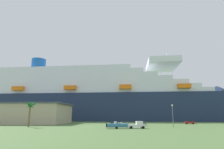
% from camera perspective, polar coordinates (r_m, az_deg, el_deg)
% --- Properties ---
extents(ground_plane, '(600.00, 600.00, 0.00)m').
position_cam_1_polar(ground_plane, '(100.63, -5.11, -14.41)').
color(ground_plane, '#4C6B38').
extents(cruise_ship, '(255.73, 57.45, 54.06)m').
position_cam_1_polar(cruise_ship, '(146.97, -10.84, -7.11)').
color(cruise_ship, '#1E2D4C').
rests_on(cruise_ship, ground_plane).
extents(terminal_building, '(51.61, 29.55, 9.74)m').
position_cam_1_polar(terminal_building, '(106.86, -26.55, -10.45)').
color(terminal_building, '#B7A88C').
rests_on(terminal_building, ground_plane).
extents(pickup_truck, '(5.74, 2.64, 2.20)m').
position_cam_1_polar(pickup_truck, '(62.02, 7.53, -14.83)').
color(pickup_truck, white).
rests_on(pickup_truck, ground_plane).
extents(small_boat_on_trailer, '(8.84, 2.40, 2.15)m').
position_cam_1_polar(small_boat_on_trailer, '(61.07, 2.29, -15.05)').
color(small_boat_on_trailer, '#595960').
rests_on(small_boat_on_trailer, ground_plane).
extents(palm_tree, '(3.55, 3.34, 8.86)m').
position_cam_1_polar(palm_tree, '(75.15, -23.41, -9.14)').
color(palm_tree, brown).
rests_on(palm_tree, ground_plane).
extents(street_lamp, '(0.56, 0.56, 7.66)m').
position_cam_1_polar(street_lamp, '(69.36, 17.77, -10.79)').
color(street_lamp, slate).
rests_on(street_lamp, ground_plane).
extents(parked_car_blue_suv, '(4.53, 2.53, 1.58)m').
position_cam_1_polar(parked_car_blue_suv, '(75.98, 0.80, -14.58)').
color(parked_car_blue_suv, '#264C99').
rests_on(parked_car_blue_suv, ground_plane).
extents(parked_car_white_van, '(4.48, 2.29, 1.58)m').
position_cam_1_polar(parked_car_white_van, '(85.07, 1.58, -14.31)').
color(parked_car_white_van, white).
rests_on(parked_car_white_van, ground_plane).
extents(parked_car_green_wagon, '(4.89, 2.40, 1.58)m').
position_cam_1_polar(parked_car_green_wagon, '(78.12, 8.51, -14.38)').
color(parked_car_green_wagon, '#2D723F').
rests_on(parked_car_green_wagon, ground_plane).
extents(parked_car_red_hatchback, '(4.51, 2.48, 1.58)m').
position_cam_1_polar(parked_car_red_hatchback, '(98.55, 22.25, -13.15)').
color(parked_car_red_hatchback, red).
rests_on(parked_car_red_hatchback, ground_plane).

